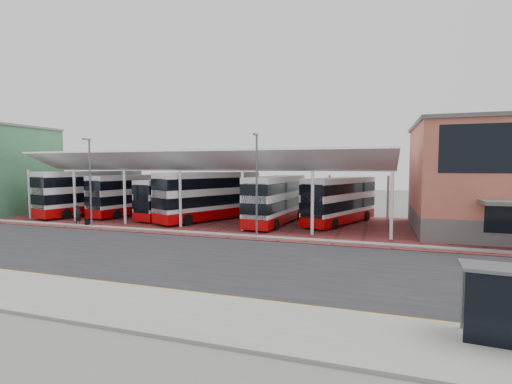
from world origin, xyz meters
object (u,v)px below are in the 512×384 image
bus_2 (175,198)px  pedestrian (78,215)px  bus_4 (276,200)px  bus_0 (92,193)px  bus_1 (133,195)px  bus_3 (210,196)px  bus_5 (340,201)px

bus_2 → pedestrian: (-6.04, -7.46, -1.13)m
bus_2 → pedestrian: 9.66m
bus_2 → bus_4: bearing=6.4°
bus_2 → bus_0: bearing=-165.4°
bus_2 → bus_4: bus_4 is taller
bus_1 → bus_4: bearing=5.5°
bus_0 → bus_3: size_ratio=1.03×
bus_1 → bus_3: (10.22, -1.27, 0.19)m
bus_5 → bus_3: bearing=-150.4°
bus_2 → pedestrian: size_ratio=5.55×
bus_4 → pedestrian: (-17.51, -6.72, -1.33)m
bus_1 → bus_4: (17.32, -1.42, 0.01)m
bus_1 → bus_2: (5.85, -0.68, -0.19)m
bus_5 → pedestrian: bearing=-138.0°
bus_5 → pedestrian: bus_5 is taller
bus_1 → pedestrian: (-0.19, -8.14, -1.32)m
bus_2 → bus_5: bus_5 is taller
bus_3 → bus_4: 7.11m
bus_1 → bus_5: bearing=11.5°
bus_2 → pedestrian: bearing=-118.9°
bus_3 → pedestrian: size_ratio=6.42×
bus_0 → pedestrian: bearing=-41.6°
bus_5 → pedestrian: (-23.37, -8.68, -1.27)m
bus_4 → bus_0: bearing=-174.8°
bus_1 → bus_4: size_ratio=1.00×
bus_2 → bus_4: 11.49m
bus_0 → bus_1: size_ratio=1.10×
bus_3 → bus_4: bus_3 is taller
bus_0 → bus_3: 14.75m
bus_0 → bus_2: 10.43m
bus_0 → bus_1: (4.53, 1.50, -0.22)m
pedestrian → bus_5: bearing=-66.9°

